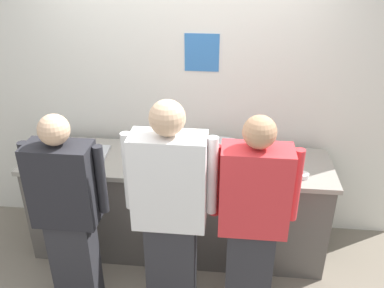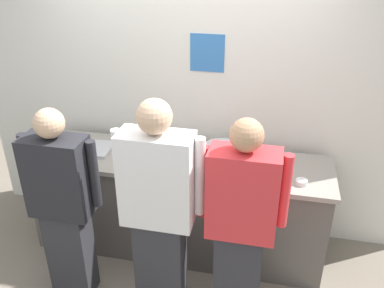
{
  "view_description": "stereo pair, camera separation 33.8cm",
  "coord_description": "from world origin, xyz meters",
  "px_view_note": "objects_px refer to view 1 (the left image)",
  "views": [
    {
      "loc": [
        0.44,
        -2.64,
        2.62
      ],
      "look_at": [
        0.13,
        0.36,
        1.08
      ],
      "focal_mm": 38.35,
      "sensor_mm": 36.0,
      "label": 1
    },
    {
      "loc": [
        0.78,
        -2.59,
        2.62
      ],
      "look_at": [
        0.13,
        0.36,
        1.08
      ],
      "focal_mm": 38.35,
      "sensor_mm": 36.0,
      "label": 2
    }
  ],
  "objects_px": {
    "ramekin_yellow_sauce": "(139,162)",
    "chef_center": "(170,212)",
    "sheet_tray": "(77,154)",
    "mixing_bowl_steel": "(222,152)",
    "deli_cup": "(268,163)",
    "ramekin_green_sauce": "(203,168)",
    "plate_stack_front": "(185,151)",
    "ramekin_red_sauce": "(284,153)",
    "chef_far_right": "(252,220)",
    "ramekin_orange_sauce": "(303,175)",
    "squeeze_bottle_primary": "(269,165)",
    "chefs_knife": "(143,151)",
    "chef_near_left": "(68,212)"
  },
  "relations": [
    {
      "from": "sheet_tray",
      "to": "ramekin_green_sauce",
      "type": "relative_size",
      "value": 5.02
    },
    {
      "from": "mixing_bowl_steel",
      "to": "ramekin_red_sauce",
      "type": "height_order",
      "value": "mixing_bowl_steel"
    },
    {
      "from": "ramekin_orange_sauce",
      "to": "ramekin_red_sauce",
      "type": "relative_size",
      "value": 0.91
    },
    {
      "from": "sheet_tray",
      "to": "ramekin_green_sauce",
      "type": "height_order",
      "value": "ramekin_green_sauce"
    },
    {
      "from": "sheet_tray",
      "to": "plate_stack_front",
      "type": "bearing_deg",
      "value": 5.23
    },
    {
      "from": "chef_center",
      "to": "ramekin_yellow_sauce",
      "type": "xyz_separation_m",
      "value": [
        -0.36,
        0.62,
        0.03
      ]
    },
    {
      "from": "chef_far_right",
      "to": "mixing_bowl_steel",
      "type": "bearing_deg",
      "value": 107.59
    },
    {
      "from": "plate_stack_front",
      "to": "sheet_tray",
      "type": "height_order",
      "value": "plate_stack_front"
    },
    {
      "from": "ramekin_yellow_sauce",
      "to": "chef_center",
      "type": "bearing_deg",
      "value": -60.27
    },
    {
      "from": "deli_cup",
      "to": "ramekin_orange_sauce",
      "type": "bearing_deg",
      "value": -25.89
    },
    {
      "from": "chef_far_right",
      "to": "chef_center",
      "type": "bearing_deg",
      "value": -174.69
    },
    {
      "from": "mixing_bowl_steel",
      "to": "chef_center",
      "type": "bearing_deg",
      "value": -111.77
    },
    {
      "from": "chef_far_right",
      "to": "ramekin_orange_sauce",
      "type": "bearing_deg",
      "value": 51.56
    },
    {
      "from": "chef_far_right",
      "to": "deli_cup",
      "type": "xyz_separation_m",
      "value": [
        0.14,
        0.64,
        0.1
      ]
    },
    {
      "from": "ramekin_green_sauce",
      "to": "deli_cup",
      "type": "bearing_deg",
      "value": 11.9
    },
    {
      "from": "ramekin_yellow_sauce",
      "to": "ramekin_red_sauce",
      "type": "xyz_separation_m",
      "value": [
        1.21,
        0.29,
        -0.01
      ]
    },
    {
      "from": "ramekin_yellow_sauce",
      "to": "ramekin_red_sauce",
      "type": "relative_size",
      "value": 1.04
    },
    {
      "from": "mixing_bowl_steel",
      "to": "deli_cup",
      "type": "height_order",
      "value": "mixing_bowl_steel"
    },
    {
      "from": "chef_near_left",
      "to": "ramekin_red_sauce",
      "type": "relative_size",
      "value": 16.37
    },
    {
      "from": "chef_far_right",
      "to": "mixing_bowl_steel",
      "type": "xyz_separation_m",
      "value": [
        -0.24,
        0.76,
        0.11
      ]
    },
    {
      "from": "plate_stack_front",
      "to": "ramekin_green_sauce",
      "type": "bearing_deg",
      "value": -54.12
    },
    {
      "from": "sheet_tray",
      "to": "squeeze_bottle_primary",
      "type": "xyz_separation_m",
      "value": [
        1.62,
        -0.15,
        0.07
      ]
    },
    {
      "from": "chef_far_right",
      "to": "plate_stack_front",
      "type": "xyz_separation_m",
      "value": [
        -0.56,
        0.77,
        0.1
      ]
    },
    {
      "from": "sheet_tray",
      "to": "ramekin_orange_sauce",
      "type": "height_order",
      "value": "ramekin_orange_sauce"
    },
    {
      "from": "chefs_knife",
      "to": "ramekin_green_sauce",
      "type": "bearing_deg",
      "value": -26.63
    },
    {
      "from": "mixing_bowl_steel",
      "to": "squeeze_bottle_primary",
      "type": "xyz_separation_m",
      "value": [
        0.37,
        -0.23,
        0.03
      ]
    },
    {
      "from": "sheet_tray",
      "to": "ramekin_red_sauce",
      "type": "height_order",
      "value": "ramekin_red_sauce"
    },
    {
      "from": "ramekin_orange_sauce",
      "to": "chefs_knife",
      "type": "bearing_deg",
      "value": 167.41
    },
    {
      "from": "ramekin_green_sauce",
      "to": "ramekin_red_sauce",
      "type": "height_order",
      "value": "ramekin_green_sauce"
    },
    {
      "from": "squeeze_bottle_primary",
      "to": "sheet_tray",
      "type": "bearing_deg",
      "value": 174.72
    },
    {
      "from": "chef_far_right",
      "to": "plate_stack_front",
      "type": "bearing_deg",
      "value": 125.93
    },
    {
      "from": "mixing_bowl_steel",
      "to": "ramekin_green_sauce",
      "type": "height_order",
      "value": "mixing_bowl_steel"
    },
    {
      "from": "squeeze_bottle_primary",
      "to": "ramekin_yellow_sauce",
      "type": "xyz_separation_m",
      "value": [
        -1.05,
        0.04,
        -0.06
      ]
    },
    {
      "from": "plate_stack_front",
      "to": "squeeze_bottle_primary",
      "type": "bearing_deg",
      "value": -18.83
    },
    {
      "from": "chef_near_left",
      "to": "deli_cup",
      "type": "relative_size",
      "value": 17.84
    },
    {
      "from": "plate_stack_front",
      "to": "squeeze_bottle_primary",
      "type": "distance_m",
      "value": 0.73
    },
    {
      "from": "chef_center",
      "to": "mixing_bowl_steel",
      "type": "relative_size",
      "value": 5.03
    },
    {
      "from": "chef_far_right",
      "to": "squeeze_bottle_primary",
      "type": "bearing_deg",
      "value": 76.12
    },
    {
      "from": "ramekin_orange_sauce",
      "to": "chef_far_right",
      "type": "bearing_deg",
      "value": -128.44
    },
    {
      "from": "ramekin_red_sauce",
      "to": "deli_cup",
      "type": "xyz_separation_m",
      "value": [
        -0.15,
        -0.22,
        0.02
      ]
    },
    {
      "from": "mixing_bowl_steel",
      "to": "deli_cup",
      "type": "bearing_deg",
      "value": -18.13
    },
    {
      "from": "chefs_knife",
      "to": "sheet_tray",
      "type": "bearing_deg",
      "value": -167.29
    },
    {
      "from": "sheet_tray",
      "to": "chefs_knife",
      "type": "xyz_separation_m",
      "value": [
        0.55,
        0.12,
        -0.01
      ]
    },
    {
      "from": "sheet_tray",
      "to": "ramekin_orange_sauce",
      "type": "distance_m",
      "value": 1.9
    },
    {
      "from": "chef_center",
      "to": "chefs_knife",
      "type": "relative_size",
      "value": 6.35
    },
    {
      "from": "chef_far_right",
      "to": "mixing_bowl_steel",
      "type": "distance_m",
      "value": 0.81
    },
    {
      "from": "chef_far_right",
      "to": "mixing_bowl_steel",
      "type": "relative_size",
      "value": 4.75
    },
    {
      "from": "sheet_tray",
      "to": "ramekin_yellow_sauce",
      "type": "relative_size",
      "value": 5.06
    },
    {
      "from": "ramekin_yellow_sauce",
      "to": "ramekin_red_sauce",
      "type": "bearing_deg",
      "value": 13.4
    },
    {
      "from": "chef_far_right",
      "to": "chef_near_left",
      "type": "bearing_deg",
      "value": -179.11
    }
  ]
}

